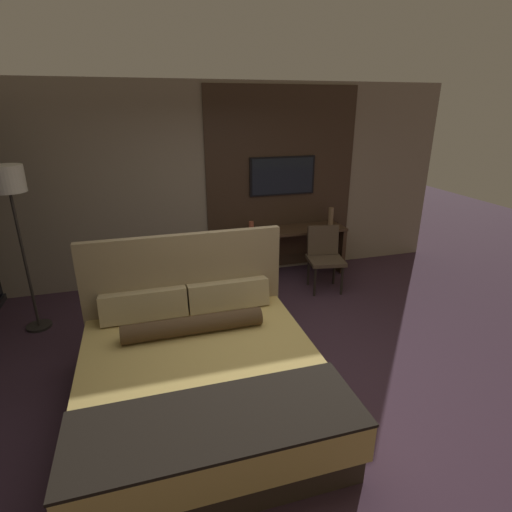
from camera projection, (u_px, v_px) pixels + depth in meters
ground_plane at (271, 374)px, 3.92m from camera, size 16.00×16.00×0.00m
wall_back_tv_panel at (225, 184)px, 5.79m from camera, size 7.20×0.09×2.80m
bed at (201, 374)px, 3.42m from camera, size 2.00×2.08×1.30m
desk at (285, 243)px, 6.09m from camera, size 1.78×0.50×0.74m
tv at (283, 176)px, 5.92m from camera, size 1.01×0.04×0.57m
desk_chair at (324, 252)px, 5.62m from camera, size 0.55×0.55×0.89m
floor_lamp at (10, 194)px, 4.18m from camera, size 0.34×0.34×1.90m
vase_tall at (331, 216)px, 6.15m from camera, size 0.08×0.08×0.27m
vase_short at (251, 227)px, 5.83m from camera, size 0.07×0.07×0.15m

